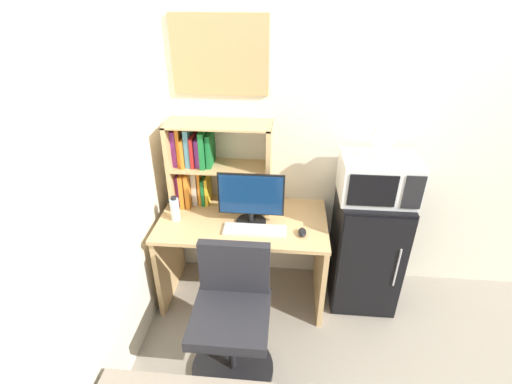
{
  "coord_description": "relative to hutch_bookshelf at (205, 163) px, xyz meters",
  "views": [
    {
      "loc": [
        -0.64,
        -2.56,
        2.19
      ],
      "look_at": [
        -0.84,
        -0.37,
        0.97
      ],
      "focal_mm": 25.77,
      "sensor_mm": 36.0,
      "label": 1
    }
  ],
  "objects": [
    {
      "name": "monitor",
      "position": [
        0.37,
        -0.25,
        -0.14
      ],
      "size": [
        0.46,
        0.21,
        0.39
      ],
      "color": "black",
      "rests_on": "desk"
    },
    {
      "name": "wall_corkboard",
      "position": [
        0.13,
        0.11,
        0.74
      ],
      "size": [
        0.66,
        0.02,
        0.52
      ],
      "primitive_type": "cube",
      "color": "tan"
    },
    {
      "name": "hutch_bookshelf",
      "position": [
        0.0,
        0.0,
        0.0
      ],
      "size": [
        0.75,
        0.28,
        0.66
      ],
      "color": "tan",
      "rests_on": "desk"
    },
    {
      "name": "computer_mouse",
      "position": [
        0.73,
        -0.36,
        -0.32
      ],
      "size": [
        0.05,
        0.1,
        0.04
      ],
      "primitive_type": "ellipsoid",
      "color": "black",
      "rests_on": "desk"
    },
    {
      "name": "wall_back",
      "position": [
        1.64,
        0.15,
        0.24
      ],
      "size": [
        6.4,
        0.04,
        2.6
      ],
      "primitive_type": "cube",
      "color": "silver",
      "rests_on": "ground_plane"
    },
    {
      "name": "wall_left",
      "position": [
        -0.38,
        -1.47,
        0.24
      ],
      "size": [
        0.04,
        4.4,
        2.6
      ],
      "primitive_type": "cube",
      "color": "silver",
      "rests_on": "ground_plane"
    },
    {
      "name": "desk",
      "position": [
        0.3,
        -0.21,
        -0.56
      ],
      "size": [
        1.22,
        0.67,
        0.72
      ],
      "color": "tan",
      "rests_on": "ground_plane"
    },
    {
      "name": "keyboard",
      "position": [
        0.41,
        -0.35,
        -0.33
      ],
      "size": [
        0.43,
        0.13,
        0.02
      ],
      "primitive_type": "cube",
      "color": "silver",
      "rests_on": "desk"
    },
    {
      "name": "desk_fan",
      "position": [
        1.22,
        -0.14,
        0.28
      ],
      "size": [
        0.16,
        0.11,
        0.24
      ],
      "color": "silver",
      "rests_on": "microwave"
    },
    {
      "name": "water_bottle",
      "position": [
        -0.18,
        -0.25,
        -0.25
      ],
      "size": [
        0.07,
        0.07,
        0.19
      ],
      "color": "silver",
      "rests_on": "desk"
    },
    {
      "name": "microwave",
      "position": [
        1.23,
        -0.13,
        -0.0
      ],
      "size": [
        0.51,
        0.38,
        0.29
      ],
      "color": "silver",
      "rests_on": "mini_fridge"
    },
    {
      "name": "desk_chair",
      "position": [
        0.31,
        -0.86,
        -0.68
      ],
      "size": [
        0.53,
        0.53,
        0.87
      ],
      "color": "black",
      "rests_on": "ground_plane"
    },
    {
      "name": "mini_fridge",
      "position": [
        1.23,
        -0.14,
        -0.61
      ],
      "size": [
        0.48,
        0.51,
        0.92
      ],
      "color": "black",
      "rests_on": "ground_plane"
    }
  ]
}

